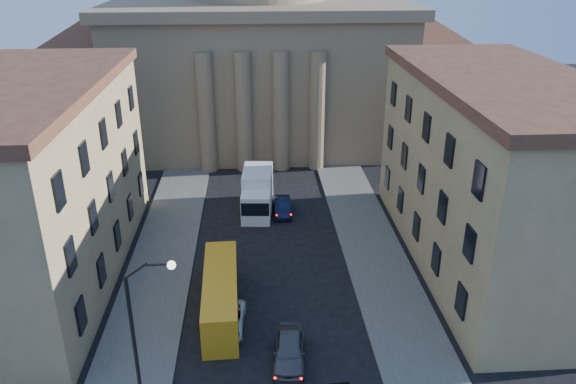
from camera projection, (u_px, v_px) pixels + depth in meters
name	position (u px, v px, depth m)	size (l,w,h in m)	color
sidewalk_left	(152.00, 297.00, 39.84)	(5.00, 60.00, 0.15)	#514F4A
sidewalk_right	(388.00, 288.00, 40.84)	(5.00, 60.00, 0.15)	#514F4A
church	(259.00, 43.00, 69.85)	(68.02, 28.76, 36.60)	#816B4F
building_left	(31.00, 183.00, 40.04)	(11.60, 26.60, 14.70)	tan
building_right	(495.00, 172.00, 42.05)	(11.60, 26.60, 14.70)	tan
street_lamp	(142.00, 322.00, 28.70)	(2.62, 0.44, 8.83)	black
car_left_mid	(229.00, 321.00, 36.46)	(2.02, 4.38, 1.22)	silver
car_right_far	(289.00, 350.00, 33.52)	(1.86, 4.63, 1.58)	#505055
car_right_distant	(282.00, 206.00, 52.29)	(1.47, 4.22, 1.39)	black
city_bus	(221.00, 293.00, 37.78)	(2.58, 9.89, 2.77)	orange
box_truck	(257.00, 193.00, 52.44)	(3.13, 6.94, 3.72)	white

